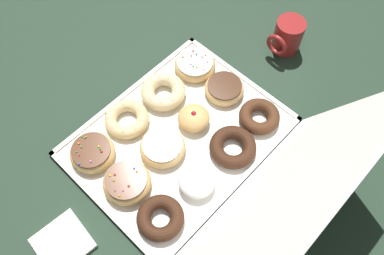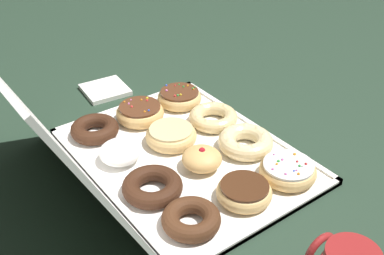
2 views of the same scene
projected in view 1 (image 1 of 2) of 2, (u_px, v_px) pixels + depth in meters
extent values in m
plane|color=#233828|center=(179.00, 138.00, 1.01)|extent=(3.00, 3.00, 0.00)
cube|color=white|center=(179.00, 137.00, 1.01)|extent=(0.53, 0.40, 0.01)
cube|color=white|center=(128.00, 93.00, 1.07)|extent=(0.53, 0.01, 0.01)
cube|color=white|center=(236.00, 186.00, 0.94)|extent=(0.53, 0.01, 0.01)
cube|color=white|center=(242.00, 78.00, 1.10)|extent=(0.01, 0.40, 0.01)
cube|color=white|center=(103.00, 206.00, 0.92)|extent=(0.01, 0.40, 0.01)
cube|color=white|center=(283.00, 186.00, 0.75)|extent=(0.53, 0.18, 0.38)
torus|color=#E5B770|center=(195.00, 65.00, 1.10)|extent=(0.12, 0.12, 0.03)
cylinder|color=white|center=(195.00, 61.00, 1.08)|extent=(0.10, 0.10, 0.01)
sphere|color=pink|center=(207.00, 62.00, 1.08)|extent=(0.01, 0.01, 0.01)
sphere|color=orange|center=(206.00, 55.00, 1.09)|extent=(0.01, 0.01, 0.01)
sphere|color=red|center=(193.00, 51.00, 1.09)|extent=(0.01, 0.01, 0.01)
sphere|color=pink|center=(191.00, 64.00, 1.07)|extent=(0.01, 0.01, 0.01)
sphere|color=white|center=(196.00, 53.00, 1.09)|extent=(0.00, 0.00, 0.00)
sphere|color=orange|center=(197.00, 67.00, 1.07)|extent=(0.01, 0.01, 0.01)
sphere|color=green|center=(196.00, 55.00, 1.09)|extent=(0.01, 0.01, 0.01)
sphere|color=green|center=(193.00, 66.00, 1.07)|extent=(0.01, 0.01, 0.01)
sphere|color=orange|center=(183.00, 57.00, 1.08)|extent=(0.01, 0.01, 0.01)
sphere|color=blue|center=(203.00, 58.00, 1.08)|extent=(0.00, 0.00, 0.00)
sphere|color=pink|center=(186.00, 69.00, 1.06)|extent=(0.00, 0.00, 0.00)
sphere|color=pink|center=(202.00, 56.00, 1.09)|extent=(0.00, 0.00, 0.00)
sphere|color=red|center=(191.00, 56.00, 1.09)|extent=(0.01, 0.01, 0.01)
sphere|color=pink|center=(204.00, 69.00, 1.06)|extent=(0.01, 0.01, 0.01)
torus|color=beige|center=(163.00, 92.00, 1.05)|extent=(0.12, 0.12, 0.04)
sphere|color=beige|center=(152.00, 99.00, 1.03)|extent=(0.02, 0.02, 0.02)
sphere|color=beige|center=(161.00, 103.00, 1.02)|extent=(0.02, 0.02, 0.02)
sphere|color=beige|center=(172.00, 100.00, 1.02)|extent=(0.02, 0.02, 0.02)
sphere|color=beige|center=(178.00, 92.00, 1.04)|extent=(0.02, 0.02, 0.02)
sphere|color=beige|center=(177.00, 84.00, 1.05)|extent=(0.02, 0.02, 0.02)
sphere|color=beige|center=(170.00, 78.00, 1.06)|extent=(0.02, 0.02, 0.02)
sphere|color=beige|center=(159.00, 77.00, 1.06)|extent=(0.02, 0.02, 0.02)
sphere|color=beige|center=(150.00, 82.00, 1.05)|extent=(0.02, 0.02, 0.02)
sphere|color=beige|center=(147.00, 91.00, 1.04)|extent=(0.02, 0.02, 0.02)
torus|color=#EACC8C|center=(127.00, 119.00, 1.01)|extent=(0.12, 0.12, 0.03)
sphere|color=#EACC8C|center=(114.00, 128.00, 0.99)|extent=(0.02, 0.02, 0.02)
sphere|color=#EACC8C|center=(124.00, 132.00, 0.98)|extent=(0.02, 0.02, 0.02)
sphere|color=#EACC8C|center=(135.00, 129.00, 0.99)|extent=(0.02, 0.02, 0.02)
sphere|color=#EACC8C|center=(142.00, 121.00, 1.00)|extent=(0.02, 0.02, 0.02)
sphere|color=#EACC8C|center=(141.00, 111.00, 1.01)|extent=(0.02, 0.02, 0.02)
sphere|color=#EACC8C|center=(134.00, 105.00, 1.02)|extent=(0.02, 0.02, 0.02)
sphere|color=#EACC8C|center=(123.00, 104.00, 1.02)|extent=(0.02, 0.02, 0.02)
sphere|color=#EACC8C|center=(114.00, 110.00, 1.01)|extent=(0.02, 0.02, 0.02)
sphere|color=#EACC8C|center=(110.00, 119.00, 1.00)|extent=(0.02, 0.02, 0.02)
torus|color=#E5B770|center=(92.00, 153.00, 0.96)|extent=(0.11, 0.11, 0.03)
cylinder|color=#59331E|center=(91.00, 150.00, 0.95)|extent=(0.10, 0.10, 0.01)
sphere|color=red|center=(79.00, 155.00, 0.94)|extent=(0.00, 0.00, 0.00)
sphere|color=green|center=(77.00, 152.00, 0.94)|extent=(0.00, 0.00, 0.00)
sphere|color=green|center=(82.00, 137.00, 0.96)|extent=(0.00, 0.00, 0.00)
sphere|color=green|center=(85.00, 138.00, 0.96)|extent=(0.01, 0.01, 0.01)
sphere|color=red|center=(101.00, 151.00, 0.94)|extent=(0.01, 0.01, 0.01)
sphere|color=green|center=(81.00, 147.00, 0.95)|extent=(0.01, 0.01, 0.01)
sphere|color=blue|center=(79.00, 164.00, 0.93)|extent=(0.01, 0.01, 0.01)
sphere|color=orange|center=(86.00, 137.00, 0.96)|extent=(0.00, 0.00, 0.00)
sphere|color=green|center=(100.00, 149.00, 0.95)|extent=(0.01, 0.01, 0.01)
sphere|color=orange|center=(79.00, 144.00, 0.95)|extent=(0.00, 0.00, 0.00)
sphere|color=pink|center=(91.00, 161.00, 0.93)|extent=(0.01, 0.01, 0.01)
sphere|color=orange|center=(79.00, 143.00, 0.95)|extent=(0.01, 0.01, 0.01)
sphere|color=yellow|center=(99.00, 147.00, 0.95)|extent=(0.01, 0.01, 0.01)
torus|color=#E5B770|center=(224.00, 89.00, 1.06)|extent=(0.11, 0.11, 0.03)
cylinder|color=#472816|center=(225.00, 86.00, 1.04)|extent=(0.09, 0.09, 0.01)
ellipsoid|color=tan|center=(195.00, 119.00, 1.00)|extent=(0.08, 0.08, 0.04)
sphere|color=#B21923|center=(195.00, 115.00, 0.99)|extent=(0.01, 0.01, 0.01)
torus|color=#E5B770|center=(163.00, 148.00, 0.97)|extent=(0.12, 0.12, 0.04)
cylinder|color=#EACC8C|center=(163.00, 145.00, 0.96)|extent=(0.10, 0.10, 0.01)
torus|color=tan|center=(127.00, 182.00, 0.92)|extent=(0.12, 0.12, 0.04)
cylinder|color=#59331E|center=(126.00, 180.00, 0.91)|extent=(0.10, 0.10, 0.01)
sphere|color=orange|center=(114.00, 180.00, 0.90)|extent=(0.01, 0.01, 0.01)
sphere|color=pink|center=(115.00, 190.00, 0.89)|extent=(0.00, 0.00, 0.00)
sphere|color=orange|center=(119.00, 196.00, 0.89)|extent=(0.00, 0.00, 0.00)
sphere|color=red|center=(129.00, 186.00, 0.90)|extent=(0.01, 0.01, 0.01)
sphere|color=blue|center=(135.00, 169.00, 0.92)|extent=(0.01, 0.01, 0.01)
sphere|color=red|center=(115.00, 175.00, 0.91)|extent=(0.01, 0.01, 0.01)
sphere|color=yellow|center=(110.00, 176.00, 0.91)|extent=(0.01, 0.01, 0.01)
sphere|color=orange|center=(137.00, 171.00, 0.92)|extent=(0.01, 0.01, 0.01)
sphere|color=pink|center=(123.00, 191.00, 0.89)|extent=(0.01, 0.01, 0.01)
torus|color=#472816|center=(259.00, 116.00, 1.01)|extent=(0.11, 0.11, 0.03)
torus|color=#381E11|center=(233.00, 147.00, 0.97)|extent=(0.12, 0.12, 0.03)
ellipsoid|color=white|center=(197.00, 181.00, 0.92)|extent=(0.09, 0.09, 0.05)
torus|color=#381E11|center=(160.00, 218.00, 0.89)|extent=(0.11, 0.11, 0.03)
cylinder|color=maroon|center=(288.00, 35.00, 1.12)|extent=(0.08, 0.08, 0.10)
cylinder|color=black|center=(291.00, 25.00, 1.08)|extent=(0.07, 0.07, 0.01)
torus|color=maroon|center=(277.00, 45.00, 1.09)|extent=(0.01, 0.07, 0.07)
cube|color=white|center=(63.00, 243.00, 0.88)|extent=(0.12, 0.12, 0.01)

